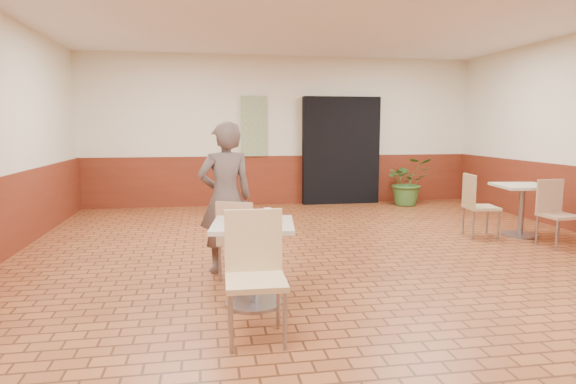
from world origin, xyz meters
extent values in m
cube|color=brown|center=(0.00, 0.00, 0.00)|extent=(8.00, 10.00, 0.01)
cube|color=beige|center=(0.00, 5.00, 1.50)|extent=(8.00, 0.01, 3.00)
cube|color=maroon|center=(0.00, 4.98, 0.50)|extent=(8.00, 0.04, 1.00)
cube|color=black|center=(1.20, 4.88, 1.10)|extent=(1.60, 0.22, 2.20)
cube|color=gray|center=(-0.60, 4.94, 1.60)|extent=(0.50, 0.03, 1.20)
cube|color=beige|center=(-1.16, -0.59, 0.73)|extent=(0.71, 0.71, 0.04)
cylinder|color=gray|center=(-1.16, -0.59, 0.36)|extent=(0.08, 0.08, 0.71)
cylinder|color=gray|center=(-1.16, -0.59, 0.01)|extent=(0.51, 0.51, 0.03)
cube|color=#E3BF88|center=(-1.21, -1.33, 0.46)|extent=(0.46, 0.46, 0.04)
cube|color=#E3BF88|center=(-1.21, -1.13, 0.72)|extent=(0.45, 0.04, 0.49)
cylinder|color=gray|center=(-1.41, -1.52, 0.22)|extent=(0.03, 0.03, 0.44)
cylinder|color=gray|center=(-1.03, -1.52, 0.22)|extent=(0.03, 0.03, 0.44)
cylinder|color=gray|center=(-1.40, -1.13, 0.22)|extent=(0.03, 0.03, 0.44)
cylinder|color=gray|center=(-1.02, -1.14, 0.22)|extent=(0.03, 0.03, 0.44)
cube|color=tan|center=(-1.22, 0.18, 0.40)|extent=(0.51, 0.51, 0.04)
cube|color=tan|center=(-1.29, 0.02, 0.63)|extent=(0.37, 0.18, 0.43)
cylinder|color=gray|center=(-1.00, 0.27, 0.19)|extent=(0.03, 0.03, 0.38)
cylinder|color=gray|center=(-1.31, 0.40, 0.19)|extent=(0.03, 0.03, 0.38)
cylinder|color=gray|center=(-1.13, -0.04, 0.19)|extent=(0.03, 0.03, 0.38)
cylinder|color=gray|center=(-1.44, 0.09, 0.19)|extent=(0.03, 0.03, 0.38)
imported|color=brown|center=(-1.36, 0.46, 0.83)|extent=(0.67, 0.51, 1.65)
cube|color=red|center=(-1.16, -0.59, 0.76)|extent=(0.41, 0.32, 0.02)
cube|color=#E18585|center=(-1.16, -0.59, 0.78)|extent=(0.36, 0.27, 0.00)
torus|color=#C07946|center=(-1.23, -0.56, 0.79)|extent=(0.12, 0.12, 0.03)
ellipsoid|color=#EDBF45|center=(-1.12, -0.64, 0.80)|extent=(0.17, 0.12, 0.04)
cube|color=white|center=(-1.12, -0.64, 0.82)|extent=(0.15, 0.10, 0.01)
ellipsoid|color=gold|center=(-1.18, -0.66, 0.79)|extent=(0.04, 0.04, 0.02)
cylinder|color=silver|center=(-1.02, -0.51, 0.82)|extent=(0.07, 0.07, 0.09)
cylinder|color=blue|center=(-1.02, -0.51, 0.83)|extent=(0.07, 0.07, 0.02)
cube|color=beige|center=(2.99, 1.51, 0.74)|extent=(0.72, 0.72, 0.04)
cylinder|color=gray|center=(2.99, 1.51, 0.36)|extent=(0.08, 0.08, 0.72)
cylinder|color=gray|center=(2.99, 1.51, 0.01)|extent=(0.52, 0.52, 0.03)
cube|color=tan|center=(2.36, 1.54, 0.43)|extent=(0.48, 0.48, 0.04)
cube|color=tan|center=(2.17, 1.57, 0.68)|extent=(0.09, 0.42, 0.46)
cylinder|color=gray|center=(2.52, 1.34, 0.21)|extent=(0.03, 0.03, 0.41)
cylinder|color=gray|center=(2.57, 1.70, 0.21)|extent=(0.03, 0.03, 0.41)
cylinder|color=gray|center=(2.16, 1.39, 0.21)|extent=(0.03, 0.03, 0.41)
cylinder|color=gray|center=(2.21, 1.74, 0.21)|extent=(0.03, 0.03, 0.41)
cube|color=tan|center=(3.05, 0.83, 0.42)|extent=(0.44, 0.44, 0.04)
cube|color=tan|center=(3.04, 1.01, 0.66)|extent=(0.41, 0.06, 0.45)
cylinder|color=gray|center=(2.89, 0.64, 0.20)|extent=(0.03, 0.03, 0.40)
cylinder|color=gray|center=(2.87, 0.99, 0.20)|extent=(0.03, 0.03, 0.40)
cylinder|color=gray|center=(3.22, 1.02, 0.20)|extent=(0.03, 0.03, 0.40)
imported|color=#3A6829|center=(2.48, 4.40, 0.49)|extent=(0.94, 0.83, 0.98)
camera|label=1|loc=(-1.56, -4.76, 1.60)|focal=30.00mm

